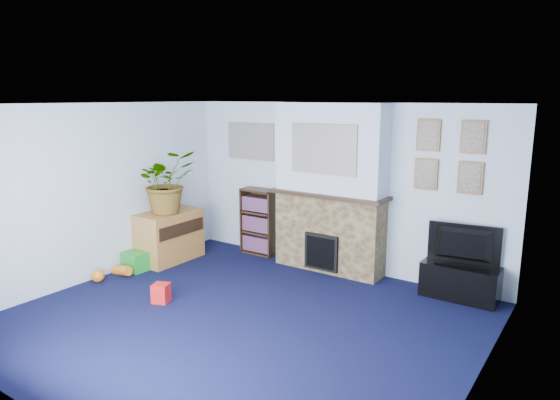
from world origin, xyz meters
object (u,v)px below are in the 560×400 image
Objects in this scene: tv_stand at (460,281)px; bookshelf at (259,223)px; sideboard at (169,238)px; television at (463,245)px.

tv_stand is 0.88× the size of bookshelf.
tv_stand is 0.94× the size of sideboard.
television is 4.24m from sideboard.
bookshelf is 1.43m from sideboard.
tv_stand is 3.18m from bookshelf.
tv_stand is at bearing -1.38° from bookshelf.
television is at bearing 90.00° from tv_stand.
tv_stand is 4.23m from sideboard.
tv_stand is 1.07× the size of television.
television is 3.17m from bookshelf.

